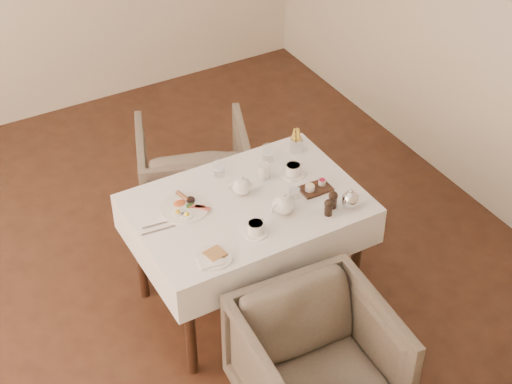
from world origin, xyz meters
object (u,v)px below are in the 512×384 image
object	(u,v)px
breakfast_plate	(184,207)
armchair_near	(317,365)
armchair_far	(194,173)
teapot_centre	(242,185)
table	(247,219)

from	to	relation	value
breakfast_plate	armchair_near	bearing A→B (deg)	-63.53
armchair_far	teapot_centre	distance (m)	0.96
armchair_near	teapot_centre	xyz separation A→B (m)	(0.10, 0.97, 0.47)
armchair_near	breakfast_plate	size ratio (longest dim) A/B	2.77
armchair_near	armchair_far	distance (m)	1.80
table	breakfast_plate	size ratio (longest dim) A/B	4.67
table	armchair_far	world-z (taller)	table
teapot_centre	breakfast_plate	bearing A→B (deg)	-164.40
table	armchair_near	size ratio (longest dim) A/B	1.69
table	breakfast_plate	xyz separation A→B (m)	(-0.33, 0.13, 0.13)
teapot_centre	armchair_far	bearing A→B (deg)	107.51
table	armchair_far	xyz separation A→B (m)	(0.09, 0.91, -0.30)
armchair_near	armchair_far	xyz separation A→B (m)	(0.17, 1.79, -0.01)
armchair_near	breakfast_plate	xyz separation A→B (m)	(-0.24, 1.01, 0.42)
armchair_near	armchair_far	size ratio (longest dim) A/B	1.02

